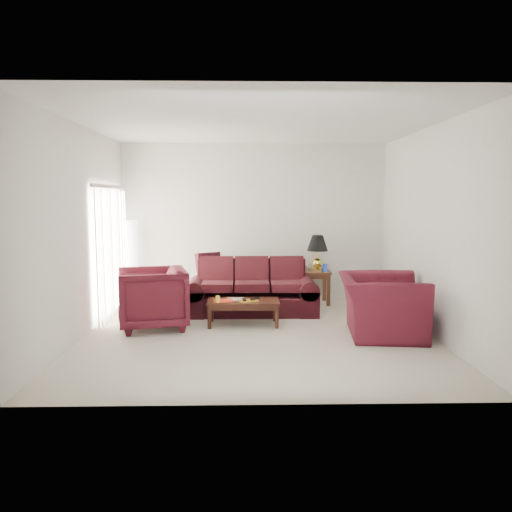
{
  "coord_description": "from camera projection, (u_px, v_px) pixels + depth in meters",
  "views": [
    {
      "loc": [
        -0.18,
        -7.08,
        1.96
      ],
      "look_at": [
        0.0,
        0.85,
        1.05
      ],
      "focal_mm": 35.0,
      "sensor_mm": 36.0,
      "label": 1
    }
  ],
  "objects": [
    {
      "name": "picture_frame",
      "position": [
        306.0,
        264.0,
        9.56
      ],
      "size": [
        0.2,
        0.21,
        0.06
      ],
      "primitive_type": "cube",
      "rotation": [
        1.36,
        0.0,
        0.5
      ],
      "color": "silver",
      "rests_on": "end_table"
    },
    {
      "name": "blinds",
      "position": [
        112.0,
        252.0,
        8.37
      ],
      "size": [
        0.1,
        2.0,
        2.16
      ],
      "primitive_type": "cube",
      "color": "silver",
      "rests_on": "ground"
    },
    {
      "name": "armchair_left",
      "position": [
        152.0,
        298.0,
        7.56
      ],
      "size": [
        1.22,
        1.2,
        0.93
      ],
      "primitive_type": "imported",
      "rotation": [
        0.0,
        0.0,
        -1.33
      ],
      "color": "#3D0E17",
      "rests_on": "ground"
    },
    {
      "name": "armchair_right",
      "position": [
        381.0,
        305.0,
        7.19
      ],
      "size": [
        1.3,
        1.44,
        0.86
      ],
      "primitive_type": "imported",
      "rotation": [
        0.0,
        0.0,
        1.46
      ],
      "color": "#450F1B",
      "rests_on": "ground"
    },
    {
      "name": "remote_a",
      "position": [
        244.0,
        300.0,
        7.67
      ],
      "size": [
        0.07,
        0.17,
        0.02
      ],
      "primitive_type": "cube",
      "rotation": [
        0.0,
        0.0,
        0.15
      ],
      "color": "black",
      "rests_on": "coffee_table"
    },
    {
      "name": "sofa",
      "position": [
        252.0,
        287.0,
        8.54
      ],
      "size": [
        2.25,
        1.04,
        0.91
      ],
      "primitive_type": null,
      "rotation": [
        0.0,
        0.0,
        0.04
      ],
      "color": "black",
      "rests_on": "ground"
    },
    {
      "name": "floor_lamp",
      "position": [
        132.0,
        262.0,
        9.21
      ],
      "size": [
        0.34,
        0.34,
        1.59
      ],
      "primitive_type": null,
      "rotation": [
        0.0,
        0.0,
        0.39
      ],
      "color": "white",
      "rests_on": "ground"
    },
    {
      "name": "end_table",
      "position": [
        314.0,
        287.0,
        9.38
      ],
      "size": [
        0.61,
        0.61,
        0.63
      ],
      "primitive_type": null,
      "rotation": [
        0.0,
        0.0,
        -0.06
      ],
      "color": "brown",
      "rests_on": "ground"
    },
    {
      "name": "yellow_glass",
      "position": [
        218.0,
        299.0,
        7.58
      ],
      "size": [
        0.08,
        0.08,
        0.11
      ],
      "primitive_type": "cylinder",
      "rotation": [
        0.0,
        0.0,
        0.29
      ],
      "color": "yellow",
      "rests_on": "coffee_table"
    },
    {
      "name": "coffee_table",
      "position": [
        243.0,
        313.0,
        7.78
      ],
      "size": [
        1.2,
        0.77,
        0.39
      ],
      "primitive_type": null,
      "rotation": [
        0.0,
        0.0,
        0.2
      ],
      "color": "black",
      "rests_on": "ground"
    },
    {
      "name": "magazine_red",
      "position": [
        223.0,
        301.0,
        7.69
      ],
      "size": [
        0.33,
        0.27,
        0.02
      ],
      "primitive_type": "cube",
      "rotation": [
        0.0,
        0.0,
        0.16
      ],
      "color": "red",
      "rests_on": "coffee_table"
    },
    {
      "name": "clock",
      "position": [
        304.0,
        268.0,
        9.2
      ],
      "size": [
        0.14,
        0.09,
        0.13
      ],
      "primitive_type": "cube",
      "rotation": [
        0.0,
        0.0,
        -0.34
      ],
      "color": "silver",
      "rests_on": "end_table"
    },
    {
      "name": "magazine_orange",
      "position": [
        248.0,
        301.0,
        7.69
      ],
      "size": [
        0.33,
        0.3,
        0.02
      ],
      "primitive_type": "cube",
      "rotation": [
        0.0,
        0.0,
        0.43
      ],
      "color": "gold",
      "rests_on": "coffee_table"
    },
    {
      "name": "table_lamp",
      "position": [
        317.0,
        253.0,
        9.36
      ],
      "size": [
        0.44,
        0.44,
        0.66
      ],
      "primitive_type": null,
      "rotation": [
        0.0,
        0.0,
        -0.12
      ],
      "color": "gold",
      "rests_on": "end_table"
    },
    {
      "name": "blue_canister",
      "position": [
        325.0,
        268.0,
        9.17
      ],
      "size": [
        0.1,
        0.1,
        0.14
      ],
      "primitive_type": "cylinder",
      "rotation": [
        0.0,
        0.0,
        0.13
      ],
      "color": "#1B37B3",
      "rests_on": "end_table"
    },
    {
      "name": "throw_pillow",
      "position": [
        209.0,
        265.0,
        9.21
      ],
      "size": [
        0.52,
        0.45,
        0.49
      ],
      "primitive_type": "cube",
      "rotation": [
        -0.21,
        0.0,
        0.57
      ],
      "color": "black",
      "rests_on": "sofa"
    },
    {
      "name": "remote_b",
      "position": [
        255.0,
        299.0,
        7.74
      ],
      "size": [
        0.16,
        0.18,
        0.02
      ],
      "primitive_type": "cube",
      "rotation": [
        0.0,
        0.0,
        -0.65
      ],
      "color": "black",
      "rests_on": "coffee_table"
    },
    {
      "name": "floor",
      "position": [
        257.0,
        334.0,
        7.26
      ],
      "size": [
        5.0,
        5.0,
        0.0
      ],
      "primitive_type": "plane",
      "color": "beige",
      "rests_on": "ground"
    },
    {
      "name": "magazine_white",
      "position": [
        236.0,
        299.0,
        7.82
      ],
      "size": [
        0.26,
        0.2,
        0.01
      ],
      "primitive_type": "cube",
      "rotation": [
        0.0,
        0.0,
        0.03
      ],
      "color": "beige",
      "rests_on": "coffee_table"
    }
  ]
}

